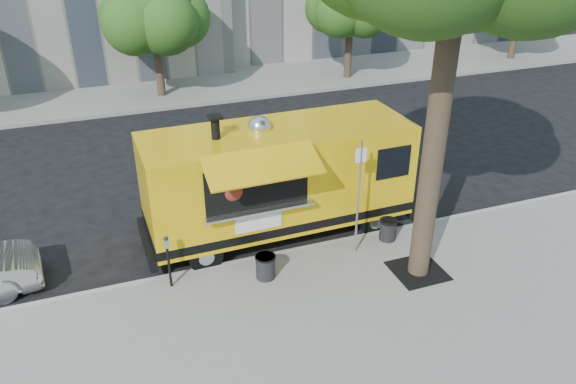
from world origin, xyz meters
The scene contains 12 objects.
ground centered at (0.00, 0.00, 0.00)m, with size 120.00×120.00×0.00m, color black.
sidewalk centered at (0.00, -4.00, 0.07)m, with size 60.00×6.00×0.15m, color gray.
curb centered at (0.00, -0.93, 0.07)m, with size 60.00×0.14×0.16m, color #999993.
far_sidewalk centered at (0.00, 13.50, 0.07)m, with size 60.00×5.00×0.15m, color gray.
tree_well centered at (2.60, -2.80, 0.15)m, with size 1.20×1.20×0.02m, color black.
far_tree_b centered at (-1.00, 12.70, 3.83)m, with size 3.60×3.60×5.50m.
far_tree_c centered at (8.00, 12.40, 3.72)m, with size 3.24×3.24×5.21m.
sign_post centered at (1.55, -1.55, 1.85)m, with size 0.28×0.06×3.00m.
parking_meter centered at (-3.00, -1.35, 0.98)m, with size 0.11×0.11×1.33m.
food_truck centered at (0.12, 0.17, 1.65)m, with size 7.14×3.37×3.51m.
trash_bin_left centered at (-0.87, -1.77, 0.46)m, with size 0.49×0.49×0.59m.
trash_bin_right centered at (2.61, -1.30, 0.45)m, with size 0.47×0.47×0.56m.
Camera 1 is at (-4.06, -11.96, 8.06)m, focal length 35.00 mm.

